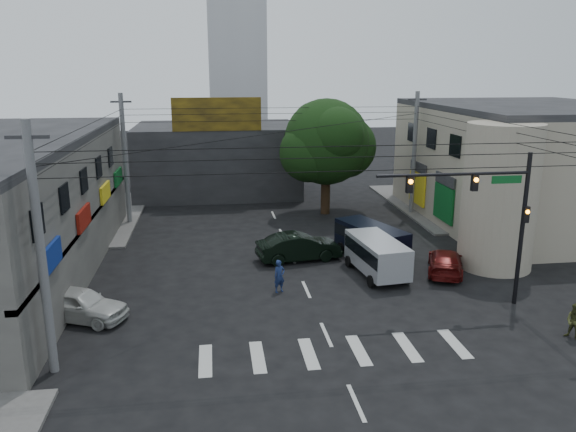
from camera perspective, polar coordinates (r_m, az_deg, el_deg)
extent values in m
plane|color=black|center=(26.71, 2.60, -9.08)|extent=(160.00, 160.00, 0.00)
cube|color=#514F4C|center=(45.42, -24.83, -0.28)|extent=(16.00, 16.00, 0.15)
cube|color=#514F4C|center=(48.84, 19.87, 1.19)|extent=(16.00, 16.00, 0.15)
cube|color=gray|center=(43.84, 23.28, 4.65)|extent=(14.00, 18.00, 8.00)
cylinder|color=gray|center=(32.72, 20.68, 1.82)|extent=(4.00, 4.00, 8.00)
cube|color=#232326|center=(50.62, -7.17, 5.79)|extent=(14.00, 10.00, 6.00)
cube|color=olive|center=(45.26, -7.25, 10.22)|extent=(7.00, 0.30, 2.60)
cylinder|color=black|center=(42.76, 3.84, 3.13)|extent=(0.70, 0.70, 4.40)
sphere|color=black|center=(42.22, 3.92, 7.52)|extent=(6.40, 6.40, 6.40)
cylinder|color=black|center=(27.88, 22.67, -1.36)|extent=(0.20, 0.20, 7.20)
cylinder|color=black|center=(25.69, 16.49, 4.09)|extent=(7.00, 0.14, 0.14)
cube|color=black|center=(26.18, 18.43, 3.24)|extent=(0.28, 0.22, 0.75)
cube|color=black|center=(25.01, 12.23, 3.15)|extent=(0.28, 0.22, 0.75)
sphere|color=orange|center=(26.03, 18.59, 3.50)|extent=(0.20, 0.20, 0.20)
sphere|color=orange|center=(24.86, 12.36, 3.43)|extent=(0.20, 0.20, 0.20)
cube|color=#0C5520|center=(26.86, 21.33, 3.47)|extent=(1.40, 0.06, 0.35)
cylinder|color=#59595B|center=(21.34, -23.81, -3.40)|extent=(0.32, 0.32, 9.20)
cylinder|color=#59595B|center=(40.94, -16.21, 5.48)|extent=(0.32, 0.32, 9.20)
cylinder|color=#59595B|center=(43.18, 12.69, 6.16)|extent=(0.32, 0.32, 9.20)
imported|color=black|center=(32.45, 1.11, -3.17)|extent=(3.16, 5.36, 1.60)
imported|color=beige|center=(26.64, -20.43, -8.40)|extent=(4.90, 5.58, 1.47)
imported|color=#4E0C0B|center=(31.73, 15.69, -4.48)|extent=(4.84, 5.63, 1.27)
imported|color=navy|center=(27.93, -0.88, -6.14)|extent=(0.89, 0.83, 1.66)
imported|color=#3A3F1D|center=(26.10, 27.14, -9.54)|extent=(1.29, 1.27, 1.54)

